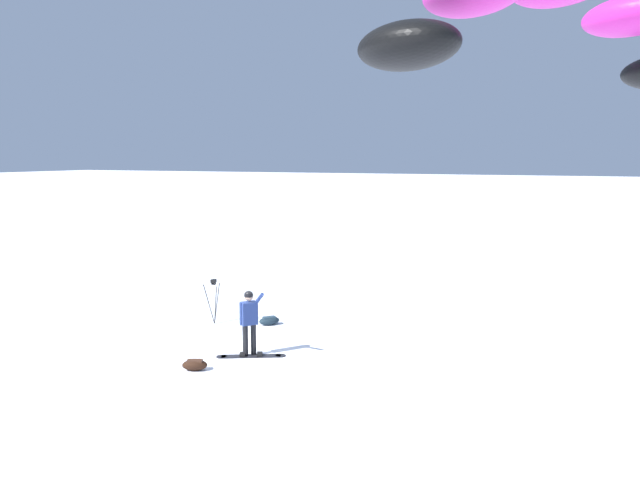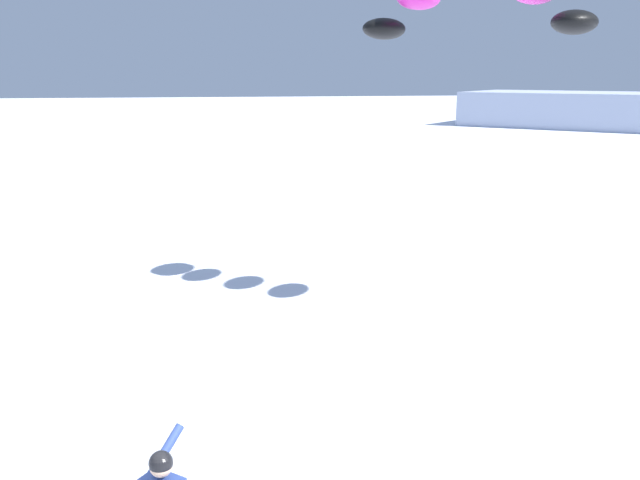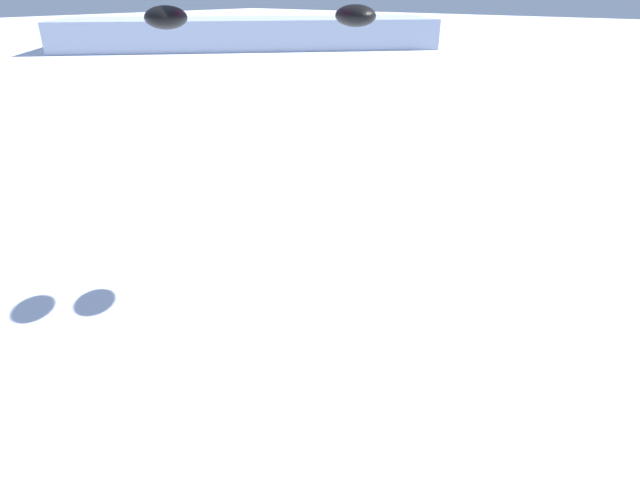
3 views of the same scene
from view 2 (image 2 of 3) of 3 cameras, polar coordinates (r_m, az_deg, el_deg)
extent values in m
sphere|color=tan|center=(7.02, -13.19, -17.95)|extent=(0.22, 0.22, 0.22)
sphere|color=black|center=(7.00, -13.21, -17.74)|extent=(0.23, 0.23, 0.23)
cylinder|color=navy|center=(7.29, -12.88, -16.90)|extent=(0.46, 0.41, 0.41)
ellipsoid|color=black|center=(13.89, 20.57, 16.73)|extent=(1.47, 1.42, 0.44)
ellipsoid|color=black|center=(15.06, 5.41, 17.22)|extent=(1.47, 1.42, 0.44)
camera|label=1|loc=(18.56, 33.44, 11.29)|focal=34.16mm
camera|label=3|loc=(6.10, -43.17, 23.85)|focal=29.79mm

